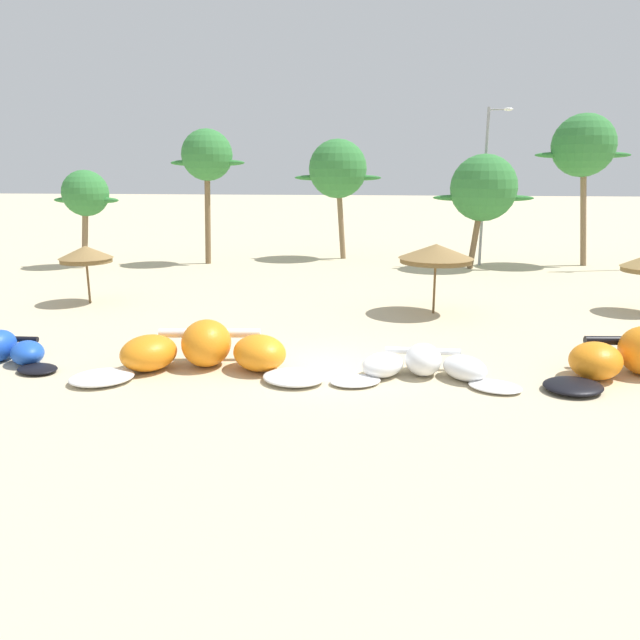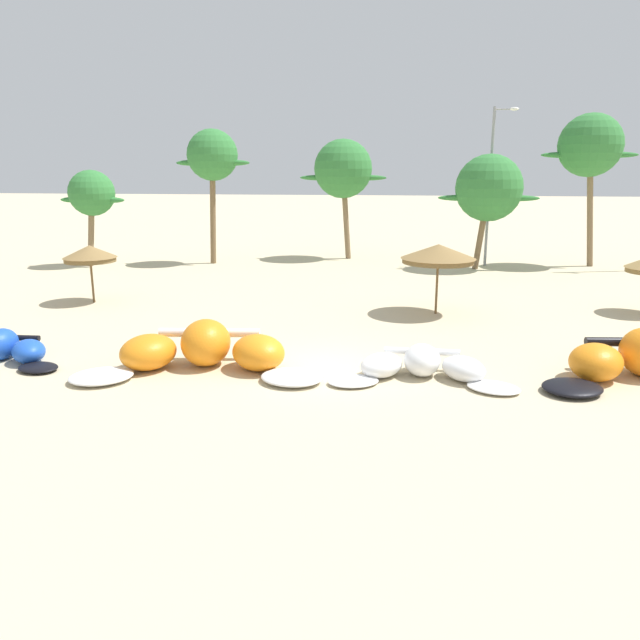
% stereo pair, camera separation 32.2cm
% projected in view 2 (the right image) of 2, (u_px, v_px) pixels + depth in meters
% --- Properties ---
extents(ground_plane, '(260.00, 260.00, 0.00)m').
position_uv_depth(ground_plane, '(320.00, 367.00, 18.75)').
color(ground_plane, beige).
extents(kite_left, '(7.65, 3.93, 1.45)m').
position_uv_depth(kite_left, '(203.00, 352.00, 18.45)').
color(kite_left, white).
rests_on(kite_left, ground).
extents(kite_left_of_center, '(5.61, 2.58, 0.92)m').
position_uv_depth(kite_left_of_center, '(422.00, 366.00, 17.70)').
color(kite_left_of_center, white).
rests_on(kite_left_of_center, ground).
extents(beach_umbrella_near_van, '(2.37, 2.37, 2.62)m').
position_uv_depth(beach_umbrella_near_van, '(90.00, 254.00, 27.39)').
color(beach_umbrella_near_van, brown).
rests_on(beach_umbrella_near_van, ground).
extents(beach_umbrella_middle, '(3.10, 3.10, 2.94)m').
position_uv_depth(beach_umbrella_middle, '(438.00, 254.00, 25.10)').
color(beach_umbrella_middle, brown).
rests_on(beach_umbrella_middle, ground).
extents(palm_leftmost, '(4.19, 2.79, 5.93)m').
position_uv_depth(palm_leftmost, '(92.00, 194.00, 37.41)').
color(palm_leftmost, '#7F6647').
rests_on(palm_leftmost, ground).
extents(palm_left, '(4.76, 3.18, 8.40)m').
position_uv_depth(palm_left, '(212.00, 157.00, 37.97)').
color(palm_left, brown).
rests_on(palm_left, ground).
extents(palm_left_of_gap, '(5.79, 3.86, 7.91)m').
position_uv_depth(palm_left_of_gap, '(343.00, 170.00, 40.35)').
color(palm_left_of_gap, '#7F6647').
rests_on(palm_left_of_gap, ground).
extents(palm_center_left, '(5.94, 3.96, 6.85)m').
position_uv_depth(palm_center_left, '(489.00, 188.00, 36.16)').
color(palm_center_left, brown).
rests_on(palm_center_left, ground).
extents(palm_center_right, '(5.68, 3.79, 9.25)m').
position_uv_depth(palm_center_right, '(590.00, 146.00, 36.74)').
color(palm_center_right, '#7F6647').
rests_on(palm_center_right, ground).
extents(lamppost_west, '(1.51, 0.24, 9.59)m').
position_uv_depth(lamppost_west, '(492.00, 180.00, 37.40)').
color(lamppost_west, gray).
rests_on(lamppost_west, ground).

